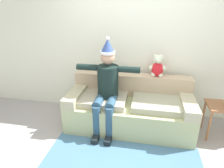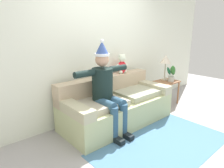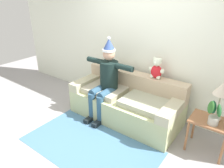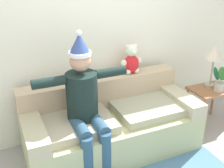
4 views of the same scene
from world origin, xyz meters
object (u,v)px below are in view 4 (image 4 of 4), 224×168
object	(u,v)px
table_lamp	(214,55)
potted_plant	(220,79)
side_table	(210,95)
couch	(110,124)
person_seated	(85,103)
teddy_bear	(132,60)

from	to	relation	value
table_lamp	potted_plant	distance (m)	0.34
side_table	couch	bearing A→B (deg)	177.72
person_seated	side_table	world-z (taller)	person_seated
couch	potted_plant	distance (m)	1.57
person_seated	table_lamp	size ratio (longest dim) A/B	2.65
side_table	table_lamp	world-z (taller)	table_lamp
teddy_bear	potted_plant	size ratio (longest dim) A/B	1.00
teddy_bear	table_lamp	xyz separation A→B (m)	(1.11, -0.26, 0.01)
person_seated	table_lamp	xyz separation A→B (m)	(1.89, 0.19, 0.23)
side_table	table_lamp	xyz separation A→B (m)	(0.05, 0.08, 0.55)
table_lamp	potted_plant	xyz separation A→B (m)	(-0.01, -0.18, -0.28)
potted_plant	table_lamp	bearing A→B (deg)	85.62
side_table	table_lamp	distance (m)	0.56
table_lamp	teddy_bear	bearing A→B (deg)	166.72
table_lamp	couch	bearing A→B (deg)	-179.09
teddy_bear	side_table	size ratio (longest dim) A/B	0.69
couch	side_table	xyz separation A→B (m)	(1.48, -0.06, 0.13)
side_table	teddy_bear	bearing A→B (deg)	162.03
side_table	potted_plant	world-z (taller)	potted_plant
person_seated	table_lamp	distance (m)	1.91
person_seated	table_lamp	bearing A→B (deg)	5.64
couch	teddy_bear	xyz separation A→B (m)	(0.42, 0.29, 0.67)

